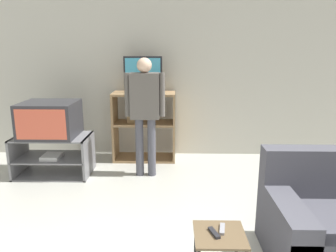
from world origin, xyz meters
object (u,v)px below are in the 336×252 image
Objects in this scene: remote_control_white at (222,229)px; media_shelf at (144,126)px; tv_stand at (54,156)px; person_standing_adult at (145,106)px; snack_table at (219,241)px; remote_control_black at (214,233)px; television_flat at (143,75)px; television_main at (50,119)px.

media_shelf is at bearing 116.80° from remote_control_white.
media_shelf reaches higher than tv_stand.
tv_stand is at bearing 179.87° from person_standing_adult.
remote_control_black is at bearing -171.71° from snack_table.
tv_stand is at bearing -149.95° from television_flat.
remote_control_black is 0.08m from remote_control_white.
remote_control_black and remote_control_white have the same top height.
television_flat is at bearing 30.05° from tv_stand.
remote_control_black is 1.00× the size of remote_control_white.
remote_control_black is (-0.04, -0.01, 0.07)m from snack_table.
media_shelf is at bearing 96.54° from person_standing_adult.
television_flat is at bearing 86.58° from remote_control_black.
media_shelf is 2.91m from snack_table.
media_shelf is 0.77m from television_flat.
remote_control_white is at bearing -45.77° from tv_stand.
person_standing_adult is (1.28, -0.00, 0.70)m from tv_stand.
television_flat is (1.20, 0.68, 0.53)m from television_main.
remote_control_black is (1.96, -2.13, 0.15)m from tv_stand.
snack_table is 0.09m from remote_control_black.
television_main is at bearing 139.65° from tv_stand.
snack_table is 2.33m from person_standing_adult.
person_standing_adult is (-0.75, 2.08, 0.54)m from remote_control_white.
media_shelf reaches higher than snack_table.
remote_control_black is (0.77, -2.82, -0.89)m from television_flat.
remote_control_white is (0.84, -2.77, -0.89)m from television_flat.
tv_stand is at bearing -150.94° from media_shelf.
television_main is at bearing -150.59° from television_flat.
tv_stand is at bearing 144.28° from remote_control_white.
television_flat is 3.05m from remote_control_black.
tv_stand is at bearing 113.90° from remote_control_black.
television_flat is at bearing 116.84° from remote_control_white.
television_flat reaches higher than remote_control_white.
television_main is at bearing -151.59° from media_shelf.
person_standing_adult is (0.08, -0.67, 0.43)m from media_shelf.
remote_control_white is at bearing -73.21° from television_flat.
snack_table is at bearing -73.97° from media_shelf.
media_shelf is 1.83× the size of television_flat.
television_main is 2.94m from remote_control_white.
snack_table is 0.09m from remote_control_white.
person_standing_adult reaches higher than television_flat.
remote_control_black is at bearing -72.21° from person_standing_adult.
remote_control_black is at bearing -47.42° from tv_stand.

